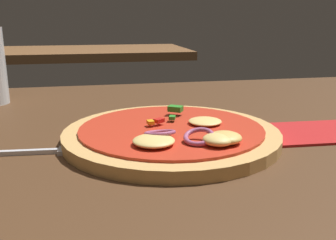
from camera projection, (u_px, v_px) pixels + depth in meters
dining_table at (135, 157)px, 0.45m from camera, size 1.49×0.81×0.04m
pizza at (173, 134)px, 0.44m from camera, size 0.25×0.25×0.03m
fork at (32, 152)px, 0.40m from camera, size 0.18×0.03×0.01m
napkin at (316, 132)px, 0.48m from camera, size 0.16×0.10×0.00m
background_table at (91, 53)px, 1.77m from camera, size 0.89×0.51×0.04m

